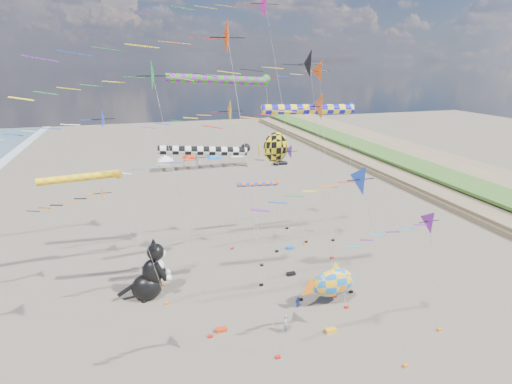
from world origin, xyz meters
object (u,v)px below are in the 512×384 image
object	(u,v)px
child_green	(338,289)
child_blue	(298,302)
person_adult	(286,324)
cat_inflatable	(149,270)
parked_car	(280,162)
fish_inflatable	(332,282)

from	to	relation	value
child_green	child_blue	world-z (taller)	child_green
person_adult	child_green	xyz separation A→B (m)	(6.80, 3.80, -0.22)
cat_inflatable	parked_car	world-z (taller)	cat_inflatable
fish_inflatable	child_blue	distance (m)	3.62
fish_inflatable	child_blue	xyz separation A→B (m)	(-3.15, 0.46, -1.72)
person_adult	child_blue	xyz separation A→B (m)	(2.28, 3.01, -0.29)
parked_car	child_blue	bearing A→B (deg)	155.92
child_green	parked_car	bearing A→B (deg)	72.12
fish_inflatable	cat_inflatable	bearing A→B (deg)	158.88
fish_inflatable	child_green	size ratio (longest dim) A/B	4.56
cat_inflatable	child_green	distance (m)	17.99
cat_inflatable	person_adult	xyz separation A→B (m)	(10.38, -8.65, -2.06)
cat_inflatable	child_green	xyz separation A→B (m)	(17.18, -4.85, -2.28)
child_green	child_blue	distance (m)	4.59
child_green	parked_car	xyz separation A→B (m)	(12.20, 48.95, -0.05)
cat_inflatable	child_blue	xyz separation A→B (m)	(12.66, -5.64, -2.35)
person_adult	child_green	size ratio (longest dim) A/B	1.37
cat_inflatable	parked_car	bearing A→B (deg)	56.54
child_blue	parked_car	size ratio (longest dim) A/B	0.33
fish_inflatable	parked_car	xyz separation A→B (m)	(13.57, 50.20, -1.71)
cat_inflatable	person_adult	distance (m)	13.66
fish_inflatable	child_green	distance (m)	2.49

